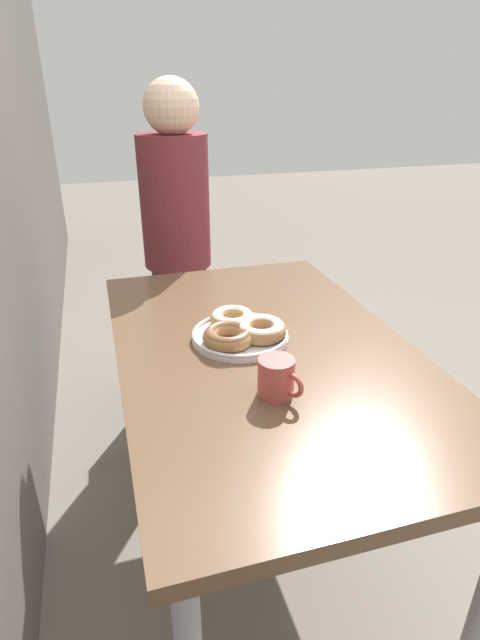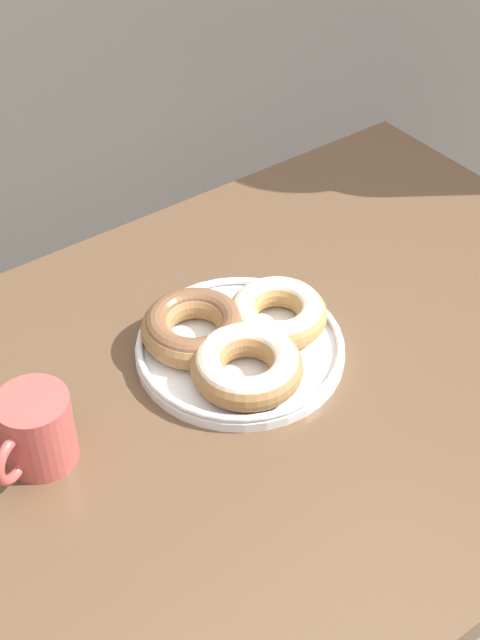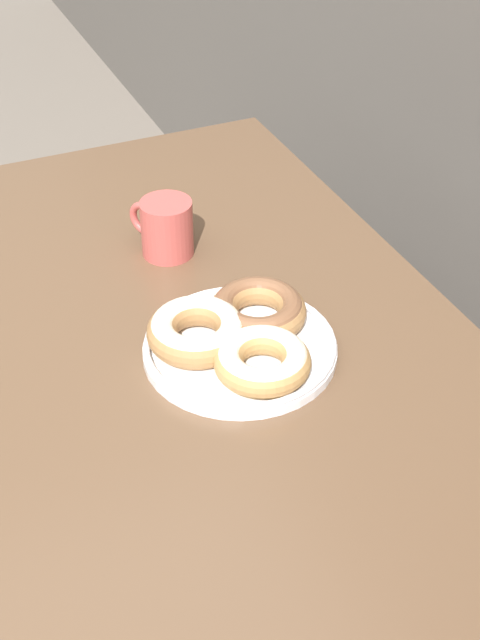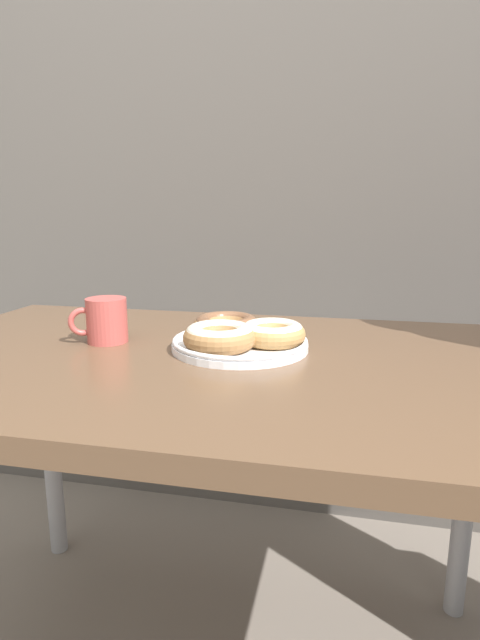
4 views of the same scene
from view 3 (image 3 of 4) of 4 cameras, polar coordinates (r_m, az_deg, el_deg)
name	(u,v)px [view 3 (image 3 of 4)]	position (r m, az deg, el deg)	size (l,w,h in m)	color
dining_table	(191,379)	(1.33, -3.15, -3.82)	(1.28, 0.79, 0.77)	brown
donut_plate	(238,336)	(1.24, -0.14, -1.05)	(0.29, 0.29, 0.06)	white
coffee_mug	(166,227)	(1.44, -4.78, 5.96)	(0.11, 0.09, 0.09)	#B74C47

